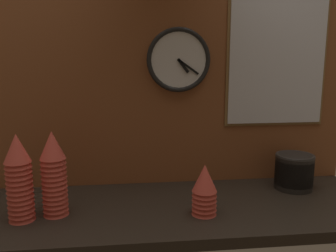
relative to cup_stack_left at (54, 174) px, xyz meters
name	(u,v)px	position (x,y,z in m)	size (l,w,h in m)	color
ground_plane	(177,209)	(0.45, 0.04, -0.17)	(1.60, 0.56, 0.04)	black
wall_tiled_back	(169,65)	(0.45, 0.31, 0.37)	(1.60, 0.03, 1.05)	brown
cup_stack_left	(54,174)	(0.00, 0.00, 0.00)	(0.09, 0.09, 0.31)	#DB4C3D
cup_stack_center_right	(204,190)	(0.53, -0.06, -0.06)	(0.09, 0.09, 0.19)	#DB4C3D
cup_stack_far_left	(19,178)	(-0.11, -0.03, 0.00)	(0.09, 0.09, 0.31)	#DB4C3D
bowl_stack_far_right	(294,171)	(0.97, 0.15, -0.07)	(0.16, 0.16, 0.15)	black
wall_clock	(179,60)	(0.48, 0.28, 0.39)	(0.27, 0.03, 0.27)	white
menu_board	(277,63)	(0.92, 0.28, 0.38)	(0.46, 0.01, 0.56)	olive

